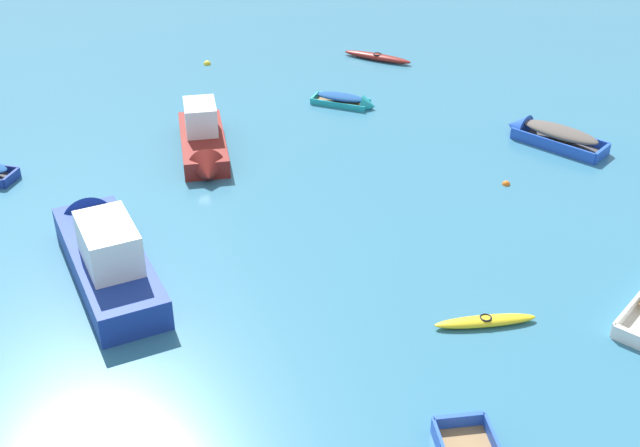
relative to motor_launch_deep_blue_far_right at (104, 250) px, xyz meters
The scene contains 8 objects.
motor_launch_deep_blue_far_right is the anchor object (origin of this frame).
motor_launch_maroon_outer_left 7.99m from the motor_launch_deep_blue_far_right, 68.78° to the left, with size 2.03×5.39×2.15m.
kayak_yellow_center 11.47m from the motor_launch_deep_blue_far_right, 19.77° to the right, with size 2.92×0.54×0.28m.
rowboat_turquoise_far_back 14.78m from the motor_launch_deep_blue_far_right, 51.61° to the left, with size 2.92×2.06×0.83m.
rowboat_blue_outer_right 17.92m from the motor_launch_deep_blue_far_right, 24.02° to the left, with size 3.69×3.85×1.19m.
kayak_maroon_midfield_right 20.43m from the motor_launch_deep_blue_far_right, 56.51° to the left, with size 3.26×2.39×0.34m.
mooring_buoy_between_boats_right 14.36m from the motor_launch_deep_blue_far_right, 16.03° to the left, with size 0.29×0.29×0.29m, color orange.
mooring_buoy_between_boats_left 17.61m from the motor_launch_deep_blue_far_right, 80.41° to the left, with size 0.36×0.36×0.36m, color yellow.
Camera 1 is at (-2.54, -0.75, 14.52)m, focal length 46.65 mm.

